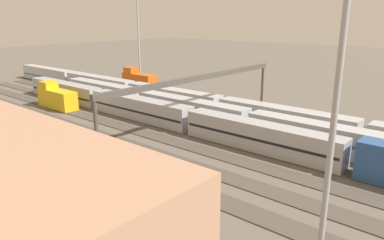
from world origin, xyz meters
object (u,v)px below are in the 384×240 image
at_px(train_on_track_0, 138,80).
at_px(light_mast_1, 344,25).
at_px(train_on_track_4, 181,118).
at_px(train_on_track_5, 57,97).
at_px(train_on_track_3, 238,120).
at_px(light_mast_2, 138,25).
at_px(signal_gantry, 200,82).
at_px(train_on_track_2, 212,105).

relative_size(train_on_track_0, light_mast_1, 0.38).
relative_size(train_on_track_4, light_mast_1, 3.41).
bearing_deg(train_on_track_0, train_on_track_4, 148.72).
height_order(train_on_track_4, train_on_track_5, train_on_track_5).
distance_m(train_on_track_0, train_on_track_3, 43.10).
bearing_deg(light_mast_2, train_on_track_5, 103.68).
bearing_deg(train_on_track_0, light_mast_2, -47.77).
bearing_deg(signal_gantry, light_mast_2, -28.74).
xyz_separation_m(train_on_track_4, train_on_track_2, (1.55, -10.00, -0.03)).
distance_m(light_mast_1, light_mast_2, 77.08).
height_order(train_on_track_2, train_on_track_0, train_on_track_0).
distance_m(train_on_track_4, train_on_track_2, 10.12).
bearing_deg(train_on_track_3, train_on_track_0, -20.37).
relative_size(train_on_track_2, train_on_track_5, 13.90).
xyz_separation_m(train_on_track_5, train_on_track_3, (-36.37, -10.00, -0.08)).
distance_m(train_on_track_2, light_mast_2, 39.03).
distance_m(train_on_track_5, signal_gantry, 32.09).
bearing_deg(train_on_track_5, light_mast_1, 167.92).
relative_size(train_on_track_4, train_on_track_2, 0.65).
distance_m(train_on_track_2, train_on_track_0, 32.93).
relative_size(train_on_track_2, signal_gantry, 3.48).
bearing_deg(light_mast_2, light_mast_1, 148.17).
bearing_deg(train_on_track_5, train_on_track_3, -164.63).
relative_size(train_on_track_5, train_on_track_3, 0.11).
xyz_separation_m(train_on_track_5, train_on_track_0, (4.04, -25.00, 0.00)).
xyz_separation_m(train_on_track_5, light_mast_2, (6.84, -28.09, 13.45)).
relative_size(train_on_track_2, train_on_track_3, 1.53).
height_order(train_on_track_2, light_mast_2, light_mast_2).
xyz_separation_m(light_mast_2, signal_gantry, (-37.54, 20.59, -7.87)).
distance_m(train_on_track_5, train_on_track_0, 25.32).
bearing_deg(train_on_track_2, train_on_track_0, -17.68).
relative_size(train_on_track_4, train_on_track_3, 1.00).
distance_m(train_on_track_2, train_on_track_5, 31.18).
bearing_deg(train_on_track_4, signal_gantry, -125.95).
distance_m(train_on_track_2, signal_gantry, 10.00).
bearing_deg(signal_gantry, light_mast_1, 144.33).
bearing_deg(train_on_track_3, light_mast_2, -22.72).
height_order(train_on_track_0, light_mast_1, light_mast_1).
bearing_deg(train_on_track_4, train_on_track_3, -146.25).
xyz_separation_m(train_on_track_4, train_on_track_5, (28.89, 5.00, 0.08)).
distance_m(train_on_track_4, signal_gantry, 6.45).
xyz_separation_m(light_mast_1, signal_gantry, (27.94, -20.05, -9.27)).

